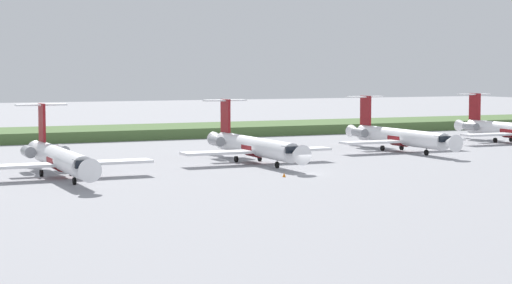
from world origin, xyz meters
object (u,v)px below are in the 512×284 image
regional_jet_second (59,158)px  regional_jet_fourth (398,136)px  regional_jet_fifth (510,129)px  regional_jet_third (253,145)px  safety_cone_front_marker (284,175)px

regional_jet_second → regional_jet_fourth: 61.02m
regional_jet_fourth → regional_jet_fifth: 29.28m
regional_jet_third → regional_jet_fifth: same height
regional_jet_second → regional_jet_fifth: bearing=12.5°
regional_jet_fifth → regional_jet_fourth: bearing=-168.1°
regional_jet_second → safety_cone_front_marker: bearing=-23.5°
regional_jet_third → regional_jet_fifth: (58.45, 13.13, 0.00)m
safety_cone_front_marker → regional_jet_fourth: bearing=36.5°
regional_jet_fifth → safety_cone_front_marker: regional_jet_fifth is taller
regional_jet_third → regional_jet_fourth: 30.64m
regional_jet_second → regional_jet_fifth: size_ratio=1.00×
regional_jet_second → regional_jet_fourth: bearing=12.8°
regional_jet_second → safety_cone_front_marker: 28.41m
regional_jet_third → regional_jet_second: bearing=-167.8°
regional_jet_second → safety_cone_front_marker: size_ratio=56.36×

